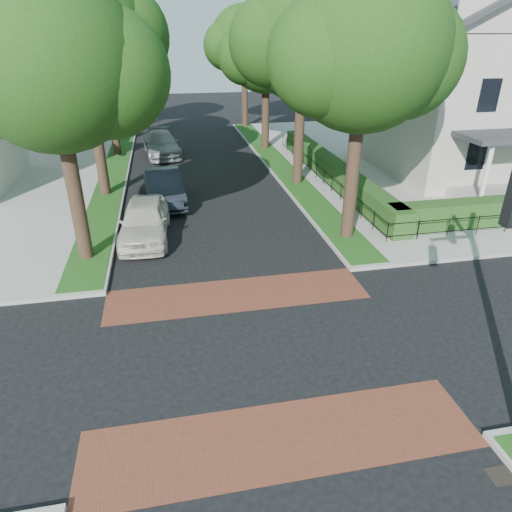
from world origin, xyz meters
The scene contains 21 objects.
ground centered at (0.00, 0.00, 0.00)m, with size 120.00×120.00×0.00m, color black.
sidewalk_ne centered at (19.50, 19.00, 0.07)m, with size 30.00×30.00×0.15m, color gray.
crosswalk_far centered at (0.00, 3.20, 0.01)m, with size 9.00×2.20×0.01m, color brown.
crosswalk_near centered at (0.00, -3.20, 0.01)m, with size 9.00×2.20×0.01m, color brown.
storm_drain centered at (4.30, -5.00, 0.01)m, with size 0.65×0.45×0.01m, color black.
grass_strip_ne centered at (5.40, 19.10, 0.16)m, with size 1.60×29.80×0.02m, color #1E4B15.
grass_strip_nw centered at (-5.40, 19.10, 0.16)m, with size 1.60×29.80×0.02m, color #1E4B15.
tree_right_near centered at (5.60, 7.24, 7.63)m, with size 7.75×6.67×10.66m.
tree_right_mid centered at (5.61, 15.25, 7.99)m, with size 8.25×7.09×11.22m.
tree_right_far centered at (5.60, 24.22, 6.91)m, with size 7.25×6.23×9.74m.
tree_right_back centered at (5.60, 33.23, 7.27)m, with size 7.50×6.45×10.20m.
tree_left_near centered at (-5.40, 7.23, 7.27)m, with size 7.50×6.45×10.20m.
tree_left_mid centered at (-5.39, 15.24, 8.34)m, with size 8.00×6.88×11.48m.
tree_left_far centered at (-5.40, 24.22, 7.12)m, with size 7.00×6.02×9.86m.
tree_left_back centered at (-5.40, 33.24, 7.41)m, with size 7.75×6.66×10.44m.
hedge_main_road centered at (7.70, 15.00, 0.75)m, with size 1.00×18.00×1.20m, color #1C3F16.
fence_main_road centered at (6.90, 15.00, 0.60)m, with size 0.06×18.00×0.90m, color black, non-canonical shape.
house_victorian centered at (17.51, 15.92, 6.02)m, with size 13.00×13.05×12.48m.
parked_car_front centered at (-3.21, 8.70, 0.86)m, with size 2.03×5.04×1.72m, color silver.
parked_car_middle centered at (-2.30, 13.24, 0.85)m, with size 1.81×5.18×1.71m, color black.
parked_car_rear centered at (-2.30, 23.69, 0.82)m, with size 2.31×5.68×1.65m, color gray.
Camera 1 is at (-2.01, -10.33, 8.32)m, focal length 32.00 mm.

